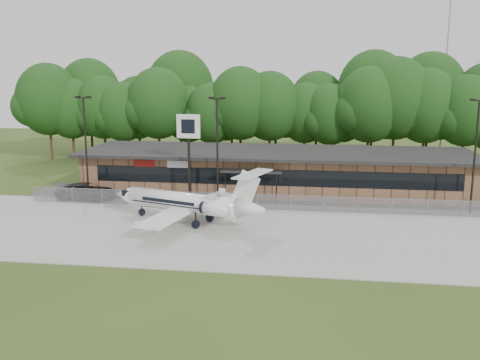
% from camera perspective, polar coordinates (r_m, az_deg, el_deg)
% --- Properties ---
extents(ground, '(160.00, 160.00, 0.00)m').
position_cam_1_polar(ground, '(34.91, 0.80, -9.47)').
color(ground, '#314518').
rests_on(ground, ground).
extents(apron, '(64.00, 18.00, 0.08)m').
position_cam_1_polar(apron, '(42.42, 2.20, -5.59)').
color(apron, '#9E9B93').
rests_on(apron, ground).
extents(parking_lot, '(50.00, 9.00, 0.06)m').
position_cam_1_polar(parking_lot, '(53.48, 3.49, -2.02)').
color(parking_lot, '#383835').
rests_on(parking_lot, ground).
extents(terminal, '(41.00, 11.65, 4.30)m').
position_cam_1_polar(terminal, '(57.37, 3.88, 1.09)').
color(terminal, brown).
rests_on(terminal, ground).
extents(fence, '(46.00, 0.04, 1.52)m').
position_cam_1_polar(fence, '(48.94, 3.06, -2.38)').
color(fence, gray).
rests_on(fence, ground).
extents(treeline, '(72.00, 12.00, 15.00)m').
position_cam_1_polar(treeline, '(74.63, 5.00, 7.59)').
color(treeline, '#123410').
rests_on(treeline, ground).
extents(radio_mast, '(0.20, 0.20, 25.00)m').
position_cam_1_polar(radio_mast, '(82.30, 21.07, 10.72)').
color(radio_mast, gray).
rests_on(radio_mast, ground).
extents(light_pole_left, '(1.55, 0.30, 10.23)m').
position_cam_1_polar(light_pole_left, '(54.02, -16.16, 4.10)').
color(light_pole_left, black).
rests_on(light_pole_left, ground).
extents(light_pole_mid, '(1.55, 0.30, 10.23)m').
position_cam_1_polar(light_pole_mid, '(50.12, -2.44, 4.00)').
color(light_pole_mid, black).
rests_on(light_pole_mid, ground).
extents(light_pole_right, '(1.55, 0.30, 10.23)m').
position_cam_1_polar(light_pole_right, '(51.18, 23.82, 3.19)').
color(light_pole_right, black).
rests_on(light_pole_right, ground).
extents(business_jet, '(14.51, 13.00, 4.94)m').
position_cam_1_polar(business_jet, '(44.51, -5.47, -2.51)').
color(business_jet, white).
rests_on(business_jet, ground).
extents(suv, '(6.16, 3.22, 1.65)m').
position_cam_1_polar(suv, '(55.15, -16.01, -1.18)').
color(suv, '#323234').
rests_on(suv, ground).
extents(pole_sign, '(2.25, 0.37, 8.56)m').
position_cam_1_polar(pole_sign, '(50.92, -5.51, 4.73)').
color(pole_sign, black).
rests_on(pole_sign, ground).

